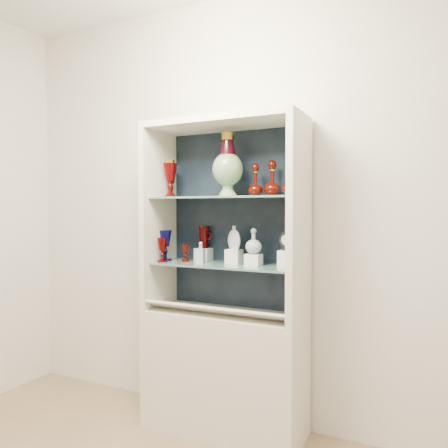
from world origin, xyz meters
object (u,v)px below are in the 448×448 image
at_px(pedestal_lamp_right, 170,179).
at_px(ruby_decanter_b, 272,177).
at_px(ruby_goblet_tall, 162,250).
at_px(ruby_goblet_small, 186,253).
at_px(clear_square_bottle, 201,252).
at_px(cameo_medallion, 286,241).
at_px(clear_round_decanter, 254,242).
at_px(ruby_decanter_a, 255,178).
at_px(ruby_pitcher, 204,237).
at_px(enamel_urn, 228,165).
at_px(flat_flask, 234,237).
at_px(lidded_bowl, 290,186).
at_px(pedestal_lamp_left, 171,182).
at_px(cobalt_goblet, 165,245).

relative_size(pedestal_lamp_right, ruby_decanter_b, 1.04).
height_order(pedestal_lamp_right, ruby_goblet_tall, pedestal_lamp_right).
height_order(ruby_decanter_b, ruby_goblet_small, ruby_decanter_b).
bearing_deg(clear_square_bottle, cameo_medallion, 3.06).
distance_m(clear_square_bottle, clear_round_decanter, 0.36).
height_order(ruby_decanter_a, clear_square_bottle, ruby_decanter_a).
height_order(ruby_decanter_a, ruby_pitcher, ruby_decanter_a).
relative_size(enamel_urn, ruby_decanter_a, 1.73).
xyz_separation_m(clear_round_decanter, cameo_medallion, (0.20, -0.00, 0.01)).
relative_size(flat_flask, clear_round_decanter, 1.03).
distance_m(lidded_bowl, ruby_goblet_tall, 0.94).
bearing_deg(pedestal_lamp_right, clear_square_bottle, -2.00).
relative_size(pedestal_lamp_left, ruby_decanter_a, 0.96).
bearing_deg(lidded_bowl, clear_square_bottle, 175.52).
relative_size(ruby_decanter_a, flat_flask, 1.49).
height_order(ruby_decanter_b, lidded_bowl, ruby_decanter_b).
bearing_deg(flat_flask, cobalt_goblet, -151.36).
xyz_separation_m(pedestal_lamp_left, ruby_goblet_small, (0.15, -0.06, -0.47)).
distance_m(enamel_urn, cobalt_goblet, 0.69).
distance_m(pedestal_lamp_left, ruby_decanter_b, 0.72).
bearing_deg(cameo_medallion, ruby_goblet_tall, -151.18).
bearing_deg(ruby_goblet_small, ruby_goblet_tall, -144.94).
bearing_deg(enamel_urn, cobalt_goblet, -178.64).
relative_size(pedestal_lamp_right, lidded_bowl, 2.41).
xyz_separation_m(cobalt_goblet, ruby_pitcher, (0.22, 0.13, 0.05)).
height_order(pedestal_lamp_left, ruby_decanter_a, ruby_decanter_a).
xyz_separation_m(ruby_decanter_a, cobalt_goblet, (-0.62, -0.06, -0.43)).
relative_size(pedestal_lamp_right, ruby_goblet_tall, 1.53).
xyz_separation_m(ruby_decanter_b, ruby_goblet_tall, (-0.69, -0.16, -0.46)).
relative_size(pedestal_lamp_left, clear_round_decanter, 1.46).
bearing_deg(ruby_goblet_small, enamel_urn, -0.11).
height_order(clear_round_decanter, cameo_medallion, clear_round_decanter).
xyz_separation_m(flat_flask, cameo_medallion, (0.35, -0.03, -0.01)).
xyz_separation_m(pedestal_lamp_left, clear_square_bottle, (0.28, -0.09, -0.46)).
distance_m(pedestal_lamp_left, cameo_medallion, 0.91).
bearing_deg(flat_flask, lidded_bowl, 7.97).
bearing_deg(ruby_goblet_small, clear_square_bottle, -12.74).
distance_m(lidded_bowl, cameo_medallion, 0.33).
height_order(pedestal_lamp_right, ruby_goblet_small, pedestal_lamp_right).
xyz_separation_m(ruby_goblet_tall, ruby_goblet_small, (0.12, 0.09, -0.02)).
height_order(flat_flask, cameo_medallion, flat_flask).
xyz_separation_m(ruby_goblet_tall, cameo_medallion, (0.81, 0.09, 0.08)).
xyz_separation_m(pedestal_lamp_right, cobalt_goblet, (-0.05, 0.01, -0.44)).
height_order(ruby_decanter_b, cobalt_goblet, ruby_decanter_b).
height_order(enamel_urn, lidded_bowl, enamel_urn).
relative_size(ruby_decanter_b, lidded_bowl, 2.33).
height_order(ruby_goblet_small, flat_flask, flat_flask).
bearing_deg(pedestal_lamp_left, clear_round_decanter, -5.34).
bearing_deg(cameo_medallion, clear_round_decanter, -157.48).
distance_m(ruby_pitcher, flat_flask, 0.28).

